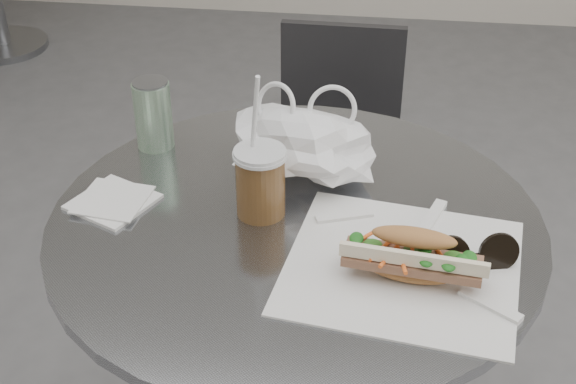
# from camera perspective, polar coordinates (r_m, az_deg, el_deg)

# --- Properties ---
(cafe_table) EXTENTS (0.76, 0.76, 0.74)m
(cafe_table) POSITION_cam_1_polar(r_m,az_deg,el_deg) (1.40, 0.49, -11.10)
(cafe_table) COLOR slate
(cafe_table) RESTS_ON ground
(chair_far) EXTENTS (0.39, 0.39, 0.73)m
(chair_far) POSITION_cam_1_polar(r_m,az_deg,el_deg) (2.02, 3.21, -0.32)
(chair_far) COLOR #303033
(chair_far) RESTS_ON ground
(sandwich_paper) EXTENTS (0.36, 0.35, 0.00)m
(sandwich_paper) POSITION_cam_1_polar(r_m,az_deg,el_deg) (1.14, 8.11, -5.26)
(sandwich_paper) COLOR white
(sandwich_paper) RESTS_ON cafe_table
(banh_mi) EXTENTS (0.24, 0.12, 0.08)m
(banh_mi) POSITION_cam_1_polar(r_m,az_deg,el_deg) (1.10, 8.84, -4.54)
(banh_mi) COLOR #B37E43
(banh_mi) RESTS_ON sandwich_paper
(iced_coffee) EXTENTS (0.08, 0.08, 0.24)m
(iced_coffee) POSITION_cam_1_polar(r_m,az_deg,el_deg) (1.21, -1.98, 0.80)
(iced_coffee) COLOR brown
(iced_coffee) RESTS_ON cafe_table
(sunglasses) EXTENTS (0.13, 0.05, 0.06)m
(sunglasses) POSITION_cam_1_polar(r_m,az_deg,el_deg) (1.15, 13.03, -4.41)
(sunglasses) COLOR black
(sunglasses) RESTS_ON cafe_table
(plastic_bag) EXTENTS (0.26, 0.22, 0.11)m
(plastic_bag) POSITION_cam_1_polar(r_m,az_deg,el_deg) (1.30, 1.00, 3.28)
(plastic_bag) COLOR white
(plastic_bag) RESTS_ON cafe_table
(napkin_stack) EXTENTS (0.15, 0.15, 0.01)m
(napkin_stack) POSITION_cam_1_polar(r_m,az_deg,el_deg) (1.29, -12.35, -0.64)
(napkin_stack) COLOR white
(napkin_stack) RESTS_ON cafe_table
(drink_can) EXTENTS (0.06, 0.06, 0.12)m
(drink_can) POSITION_cam_1_polar(r_m,az_deg,el_deg) (1.41, -9.57, 5.48)
(drink_can) COLOR #599860
(drink_can) RESTS_ON cafe_table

